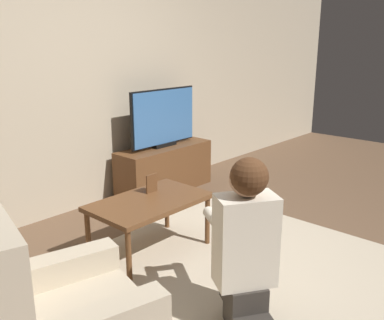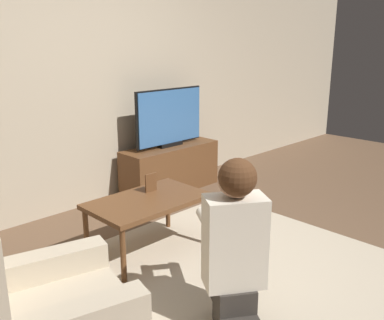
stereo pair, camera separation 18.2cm
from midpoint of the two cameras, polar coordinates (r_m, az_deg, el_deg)
name	(u,v)px [view 1 (the left image)]	position (r m, az deg, el deg)	size (l,w,h in m)	color
ground_plane	(227,277)	(3.15, 2.98, -15.37)	(10.00, 10.00, 0.00)	brown
wall_back	(64,77)	(4.20, -17.97, 10.50)	(10.00, 0.06, 2.60)	tan
rug	(227,276)	(3.15, 2.98, -15.25)	(2.46, 2.13, 0.02)	#BCAD93
tv_stand	(165,169)	(4.75, -4.76, -1.16)	(1.15, 0.38, 0.51)	brown
tv	(164,118)	(4.62, -4.94, 5.64)	(0.90, 0.08, 0.63)	black
coffee_table	(150,205)	(3.31, -7.24, -6.04)	(0.90, 0.55, 0.45)	brown
person_kneeling	(246,242)	(2.45, 5.11, -10.84)	(0.63, 0.78, 1.01)	#332D28
picture_frame	(152,183)	(3.42, -6.92, -3.11)	(0.11, 0.01, 0.15)	brown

